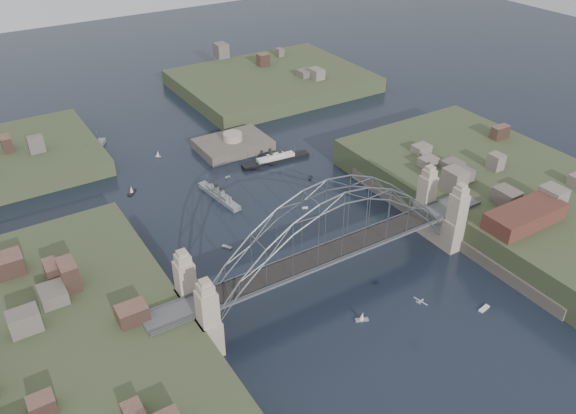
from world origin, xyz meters
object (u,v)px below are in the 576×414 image
(bridge, at_px, (333,237))
(naval_cruiser_near, at_px, (219,195))
(fort_island, at_px, (233,150))
(wharf_shed, at_px, (525,216))
(naval_cruiser_far, at_px, (94,151))
(ocean_liner, at_px, (276,160))

(bridge, xyz_separation_m, naval_cruiser_near, (-5.20, 45.31, -11.50))
(bridge, distance_m, fort_island, 72.14)
(fort_island, distance_m, naval_cruiser_near, 30.11)
(wharf_shed, height_order, naval_cruiser_far, wharf_shed)
(fort_island, height_order, ocean_liner, fort_island)
(bridge, height_order, wharf_shed, bridge)
(naval_cruiser_near, bearing_deg, naval_cruiser_far, 115.35)
(fort_island, height_order, naval_cruiser_near, fort_island)
(fort_island, xyz_separation_m, naval_cruiser_near, (-17.20, -24.69, 1.17))
(naval_cruiser_far, xyz_separation_m, ocean_liner, (45.18, -35.03, -0.08))
(fort_island, height_order, wharf_shed, wharf_shed)
(bridge, bearing_deg, wharf_shed, -17.65)
(ocean_liner, bearing_deg, naval_cruiser_far, 142.21)
(fort_island, bearing_deg, naval_cruiser_near, -124.87)
(fort_island, relative_size, ocean_liner, 1.01)
(wharf_shed, bearing_deg, ocean_liner, 110.08)
(naval_cruiser_far, bearing_deg, wharf_shed, -55.92)
(fort_island, relative_size, naval_cruiser_near, 1.23)
(wharf_shed, bearing_deg, naval_cruiser_near, 129.68)
(bridge, relative_size, fort_island, 3.82)
(wharf_shed, bearing_deg, bridge, 162.35)
(wharf_shed, bearing_deg, fort_island, 110.85)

